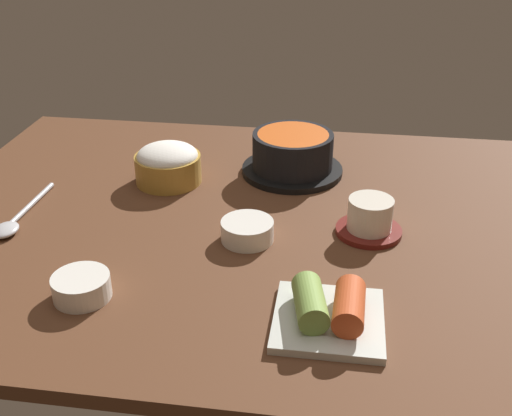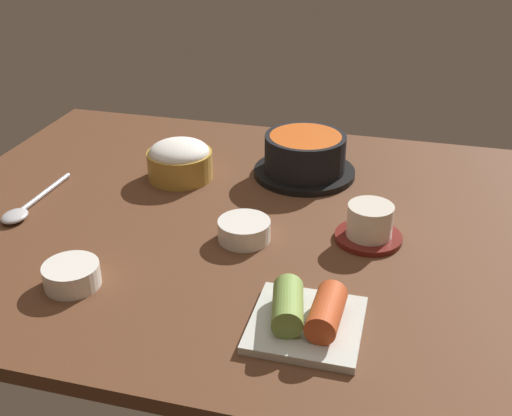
# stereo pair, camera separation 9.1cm
# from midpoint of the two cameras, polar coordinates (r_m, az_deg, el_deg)

# --- Properties ---
(dining_table) EXTENTS (1.00, 0.76, 0.02)m
(dining_table) POSITION_cam_midpoint_polar(r_m,az_deg,el_deg) (0.95, -3.77, -1.55)
(dining_table) COLOR #56331E
(dining_table) RESTS_ON ground
(stone_pot) EXTENTS (0.17, 0.17, 0.07)m
(stone_pot) POSITION_cam_midpoint_polar(r_m,az_deg,el_deg) (1.07, 0.92, 4.90)
(stone_pot) COLOR black
(stone_pot) RESTS_ON dining_table
(rice_bowl) EXTENTS (0.11, 0.11, 0.07)m
(rice_bowl) POSITION_cam_midpoint_polar(r_m,az_deg,el_deg) (1.06, -10.48, 3.95)
(rice_bowl) COLOR #B78C38
(rice_bowl) RESTS_ON dining_table
(tea_cup_with_saucer) EXTENTS (0.10, 0.10, 0.05)m
(tea_cup_with_saucer) POSITION_cam_midpoint_polar(r_m,az_deg,el_deg) (0.90, 7.50, -0.99)
(tea_cup_with_saucer) COLOR maroon
(tea_cup_with_saucer) RESTS_ON dining_table
(banchan_cup_center) EXTENTS (0.07, 0.07, 0.03)m
(banchan_cup_center) POSITION_cam_midpoint_polar(r_m,az_deg,el_deg) (0.88, -3.75, -2.10)
(banchan_cup_center) COLOR white
(banchan_cup_center) RESTS_ON dining_table
(kimchi_plate) EXTENTS (0.13, 0.13, 0.05)m
(kimchi_plate) POSITION_cam_midpoint_polar(r_m,az_deg,el_deg) (0.72, 3.07, -9.50)
(kimchi_plate) COLOR silver
(kimchi_plate) RESTS_ON dining_table
(side_bowl_near) EXTENTS (0.07, 0.07, 0.03)m
(side_bowl_near) POSITION_cam_midpoint_polar(r_m,az_deg,el_deg) (0.81, -18.77, -6.85)
(side_bowl_near) COLOR white
(side_bowl_near) RESTS_ON dining_table
(spoon) EXTENTS (0.04, 0.18, 0.01)m
(spoon) POSITION_cam_midpoint_polar(r_m,az_deg,el_deg) (1.00, -23.69, -1.25)
(spoon) COLOR #B7B7BC
(spoon) RESTS_ON dining_table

